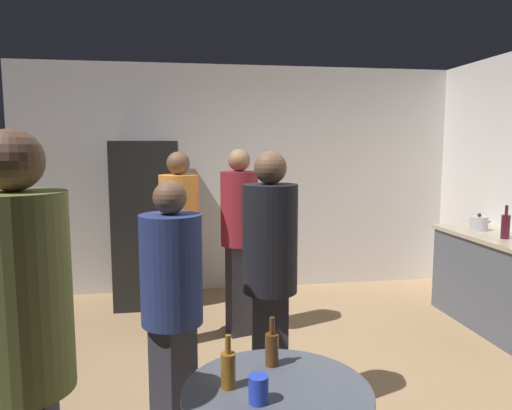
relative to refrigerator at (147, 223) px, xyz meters
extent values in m
cube|color=#9E7C56|center=(1.11, -2.20, -0.95)|extent=(5.20, 5.20, 0.10)
cube|color=silver|center=(1.11, 0.43, 0.45)|extent=(5.32, 0.06, 2.70)
cube|color=black|center=(0.00, 0.00, 0.00)|extent=(0.70, 0.65, 1.80)
cube|color=#262628|center=(0.21, -0.34, 0.09)|extent=(0.03, 0.03, 0.60)
cube|color=#4C515B|center=(3.39, -1.40, -0.47)|extent=(0.60, 1.66, 0.86)
cube|color=tan|center=(3.39, -1.40, -0.02)|extent=(0.64, 1.70, 0.04)
cylinder|color=#B2B2B7|center=(3.34, -0.97, 0.07)|extent=(0.17, 0.17, 0.14)
sphere|color=black|center=(3.34, -0.97, 0.16)|extent=(0.04, 0.04, 0.04)
cone|color=#B2B2B7|center=(3.46, -0.97, 0.08)|extent=(0.09, 0.04, 0.06)
cylinder|color=#3F141E|center=(3.32, -1.39, 0.11)|extent=(0.08, 0.08, 0.22)
cylinder|color=#3F141E|center=(3.32, -1.39, 0.26)|extent=(0.03, 0.03, 0.09)
cylinder|color=#4C515B|center=(0.77, -3.44, -0.18)|extent=(0.80, 0.80, 0.03)
cylinder|color=#8C5919|center=(0.58, -3.40, -0.09)|extent=(0.06, 0.06, 0.15)
cylinder|color=#8C5919|center=(0.58, -3.40, 0.02)|extent=(0.02, 0.02, 0.08)
cylinder|color=#593314|center=(0.79, -3.22, -0.09)|extent=(0.06, 0.06, 0.15)
cylinder|color=#593314|center=(0.79, -3.22, 0.02)|extent=(0.02, 0.02, 0.08)
cylinder|color=blue|center=(0.68, -3.53, -0.11)|extent=(0.08, 0.08, 0.11)
cube|color=#2D2D38|center=(0.90, -1.05, -0.48)|extent=(0.26, 0.23, 0.85)
cylinder|color=maroon|center=(0.90, -1.05, 0.28)|extent=(0.42, 0.42, 0.67)
sphere|color=#8C6647|center=(0.90, -1.05, 0.72)|extent=(0.20, 0.20, 0.20)
cylinder|color=olive|center=(-0.16, -3.58, 0.34)|extent=(0.36, 0.36, 0.70)
sphere|color=brown|center=(-0.16, -3.58, 0.80)|extent=(0.21, 0.21, 0.21)
cube|color=#2D2D38|center=(0.33, -2.70, -0.52)|extent=(0.27, 0.28, 0.77)
cylinder|color=navy|center=(0.33, -2.70, 0.17)|extent=(0.48, 0.48, 0.61)
sphere|color=brown|center=(0.33, -2.70, 0.57)|extent=(0.18, 0.18, 0.18)
cube|color=#2D2D38|center=(0.36, -1.17, -0.48)|extent=(0.25, 0.21, 0.84)
cylinder|color=orange|center=(0.36, -1.17, 0.27)|extent=(0.40, 0.40, 0.66)
sphere|color=brown|center=(0.36, -1.17, 0.70)|extent=(0.20, 0.20, 0.20)
cube|color=#2D2D38|center=(0.92, -2.46, -0.48)|extent=(0.24, 0.19, 0.85)
cylinder|color=black|center=(0.92, -2.46, 0.28)|extent=(0.37, 0.37, 0.67)
sphere|color=brown|center=(0.92, -2.46, 0.71)|extent=(0.20, 0.20, 0.20)
camera|label=1|loc=(0.41, -5.26, 0.84)|focal=33.10mm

